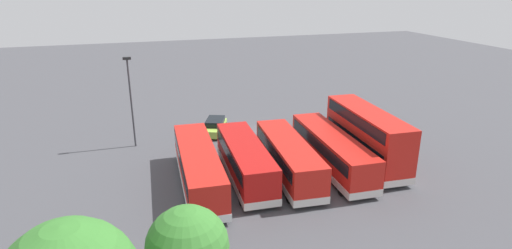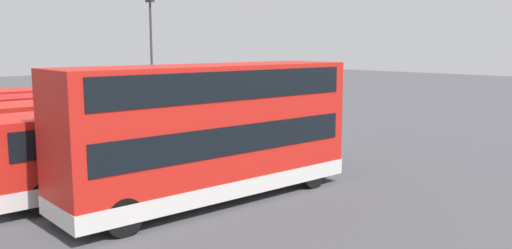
% 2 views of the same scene
% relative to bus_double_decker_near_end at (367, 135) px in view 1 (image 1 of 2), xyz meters
% --- Properties ---
extents(ground_plane, '(140.00, 140.00, 0.00)m').
position_rel_bus_double_decker_near_end_xyz_m(ground_plane, '(6.96, -9.56, -2.45)').
color(ground_plane, '#47474C').
extents(bus_double_decker_near_end, '(3.12, 10.55, 4.55)m').
position_rel_bus_double_decker_near_end_xyz_m(bus_double_decker_near_end, '(0.00, 0.00, 0.00)').
color(bus_double_decker_near_end, red).
rests_on(bus_double_decker_near_end, ground).
extents(bus_single_deck_second, '(3.11, 11.67, 2.95)m').
position_rel_bus_double_decker_near_end_xyz_m(bus_single_deck_second, '(3.28, 0.23, -0.82)').
color(bus_single_deck_second, red).
rests_on(bus_single_deck_second, ground).
extents(bus_single_deck_third, '(3.38, 10.78, 2.95)m').
position_rel_bus_double_decker_near_end_xyz_m(bus_single_deck_third, '(7.13, 0.51, -0.83)').
color(bus_single_deck_third, red).
rests_on(bus_single_deck_third, ground).
extents(bus_single_deck_fourth, '(3.10, 10.44, 2.95)m').
position_rel_bus_double_decker_near_end_xyz_m(bus_single_deck_fourth, '(10.47, -0.00, -0.83)').
color(bus_single_deck_fourth, '#B71411').
rests_on(bus_single_deck_fourth, ground).
extents(bus_single_deck_fifth, '(3.18, 11.94, 2.95)m').
position_rel_bus_double_decker_near_end_xyz_m(bus_single_deck_fifth, '(14.06, 0.04, -0.82)').
color(bus_single_deck_fifth, red).
rests_on(bus_single_deck_fifth, ground).
extents(car_hatchback_silver, '(3.29, 4.68, 1.43)m').
position_rel_bus_double_decker_near_end_xyz_m(car_hatchback_silver, '(10.50, -10.82, -1.75)').
color(car_hatchback_silver, '#A5D14C').
rests_on(car_hatchback_silver, ground).
extents(lamp_post_tall, '(0.70, 0.30, 8.30)m').
position_rel_bus_double_decker_near_end_xyz_m(lamp_post_tall, '(18.29, -9.63, 2.39)').
color(lamp_post_tall, '#38383D').
rests_on(lamp_post_tall, ground).
extents(tree_leftmost, '(3.67, 3.67, 5.49)m').
position_rel_bus_double_decker_near_end_xyz_m(tree_leftmost, '(16.65, 12.38, 1.19)').
color(tree_leftmost, '#4C3823').
rests_on(tree_leftmost, ground).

